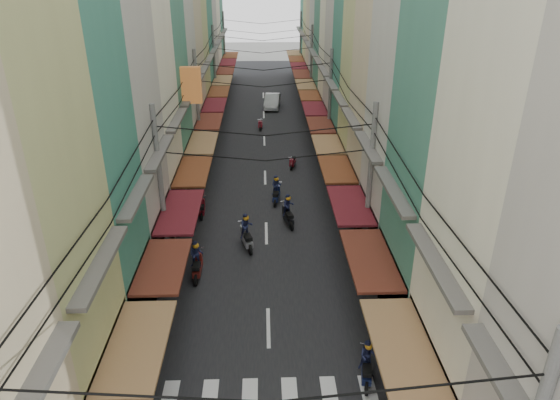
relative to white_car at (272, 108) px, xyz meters
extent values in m
plane|color=slate|center=(-0.91, -32.73, 0.00)|extent=(160.00, 160.00, 0.00)
cube|color=black|center=(-0.91, -12.73, 0.01)|extent=(10.00, 80.00, 0.02)
cube|color=gray|center=(-7.41, -12.73, 0.03)|extent=(3.00, 80.00, 0.06)
cube|color=gray|center=(5.59, -12.73, 0.03)|extent=(3.00, 80.00, 0.06)
cube|color=#595651|center=(-5.66, -43.70, 6.00)|extent=(0.50, 4.24, 0.15)
cube|color=black|center=(-6.51, -38.99, 1.60)|extent=(1.20, 4.52, 3.20)
cube|color=olive|center=(-5.01, -38.99, 3.00)|extent=(1.80, 4.33, 0.12)
cube|color=#595651|center=(-5.66, -38.99, 6.00)|extent=(0.50, 4.23, 0.15)
cube|color=#3B826B|center=(-8.91, -34.49, 9.62)|extent=(6.00, 4.30, 19.25)
cube|color=black|center=(-6.51, -34.49, 1.60)|extent=(1.20, 4.13, 3.20)
cube|color=maroon|center=(-5.01, -34.49, 3.00)|extent=(1.80, 3.96, 0.12)
cube|color=#595651|center=(-5.66, -34.49, 6.00)|extent=(0.50, 3.87, 0.15)
cube|color=#B7B1A8|center=(-8.91, -29.77, 10.47)|extent=(6.00, 5.14, 20.93)
cube|color=black|center=(-6.51, -29.77, 1.60)|extent=(1.20, 4.94, 3.20)
cube|color=maroon|center=(-5.01, -29.77, 3.00)|extent=(1.80, 4.73, 0.12)
cube|color=#595651|center=(-5.66, -29.77, 6.00)|extent=(0.50, 4.63, 0.15)
cube|color=#EDE6C9|center=(-8.91, -24.72, 8.72)|extent=(6.00, 4.95, 17.43)
cube|color=black|center=(-6.51, -24.72, 1.60)|extent=(1.20, 4.75, 3.20)
cube|color=brown|center=(-5.01, -24.72, 3.00)|extent=(1.80, 4.56, 0.12)
cube|color=#595651|center=(-5.66, -24.72, 6.00)|extent=(0.50, 4.46, 0.15)
cube|color=#44836C|center=(-8.91, -19.75, 8.16)|extent=(6.00, 4.99, 16.32)
cube|color=black|center=(-6.51, -19.75, 1.60)|extent=(1.20, 4.80, 3.20)
cube|color=olive|center=(-5.01, -19.75, 3.00)|extent=(1.80, 4.60, 0.12)
cube|color=#595651|center=(-5.66, -19.75, 6.00)|extent=(0.50, 4.50, 0.15)
cube|color=beige|center=(-8.91, -14.93, 11.44)|extent=(6.00, 4.65, 22.87)
cube|color=black|center=(-6.51, -14.93, 1.60)|extent=(1.20, 4.46, 3.20)
cube|color=maroon|center=(-5.01, -14.93, 3.00)|extent=(1.80, 4.27, 0.12)
cube|color=#595651|center=(-5.66, -14.93, 6.00)|extent=(0.50, 4.18, 0.15)
cube|color=#CDB890|center=(-8.91, -10.16, 10.29)|extent=(6.00, 4.89, 20.58)
cube|color=black|center=(-6.51, -10.16, 1.60)|extent=(1.20, 4.70, 3.20)
cube|color=maroon|center=(-5.01, -10.16, 3.00)|extent=(1.80, 4.50, 0.12)
cube|color=#595651|center=(-5.66, -10.16, 6.00)|extent=(0.50, 4.40, 0.15)
cube|color=#BCBC75|center=(-8.91, -5.45, 9.22)|extent=(6.00, 4.52, 18.44)
cube|color=black|center=(-6.51, -5.45, 1.60)|extent=(1.20, 4.34, 3.20)
cube|color=brown|center=(-5.01, -5.45, 3.00)|extent=(1.80, 4.16, 0.12)
cube|color=#595651|center=(-5.66, -5.45, 6.00)|extent=(0.50, 4.07, 0.15)
cube|color=#3B826B|center=(-8.91, -0.60, 10.31)|extent=(6.00, 5.20, 20.63)
cube|color=black|center=(-6.51, -0.60, 1.60)|extent=(1.20, 4.99, 3.20)
cube|color=olive|center=(-5.01, -0.60, 3.00)|extent=(1.80, 4.78, 0.12)
cube|color=#595651|center=(-5.66, -0.60, 6.00)|extent=(0.50, 4.68, 0.15)
cube|color=black|center=(-6.51, 4.47, 1.60)|extent=(1.20, 4.74, 3.20)
cube|color=maroon|center=(-5.01, 4.47, 3.00)|extent=(1.80, 4.55, 0.12)
cube|color=#595651|center=(-5.66, 4.47, 6.00)|extent=(0.50, 4.45, 0.15)
cube|color=black|center=(-6.51, 9.42, 1.60)|extent=(1.20, 4.76, 3.20)
cube|color=maroon|center=(-5.01, 9.42, 3.00)|extent=(1.80, 4.56, 0.12)
cube|color=#595651|center=(-5.66, 9.42, 6.00)|extent=(0.50, 4.46, 0.15)
cube|color=black|center=(-6.51, 14.42, 1.60)|extent=(1.20, 4.84, 3.20)
cube|color=brown|center=(-5.01, 14.42, 3.00)|extent=(1.80, 4.64, 0.12)
cube|color=#595651|center=(-5.66, 14.42, 6.00)|extent=(0.50, 4.54, 0.15)
cube|color=#552E13|center=(-5.31, -20.73, 7.00)|extent=(1.20, 0.40, 2.20)
cube|color=#595651|center=(3.84, -44.13, 6.00)|extent=(0.50, 4.25, 0.15)
cube|color=black|center=(4.69, -39.28, 1.60)|extent=(1.20, 4.78, 3.20)
cube|color=olive|center=(3.19, -39.28, 3.00)|extent=(1.80, 4.58, 0.12)
cube|color=#595651|center=(3.84, -39.28, 6.00)|extent=(0.50, 4.48, 0.15)
cube|color=#44836C|center=(7.09, -34.27, 7.54)|extent=(6.00, 5.03, 15.08)
cube|color=black|center=(4.69, -34.27, 1.60)|extent=(1.20, 4.83, 3.20)
cube|color=maroon|center=(3.19, -34.27, 3.00)|extent=(1.80, 4.63, 0.12)
cube|color=#595651|center=(3.84, -34.27, 6.00)|extent=(0.50, 4.53, 0.15)
cube|color=beige|center=(7.09, -29.36, 10.83)|extent=(6.00, 4.79, 21.66)
cube|color=black|center=(4.69, -29.36, 1.60)|extent=(1.20, 4.60, 3.20)
cube|color=maroon|center=(3.19, -29.36, 3.00)|extent=(1.80, 4.41, 0.12)
cube|color=#595651|center=(3.84, -29.36, 6.00)|extent=(0.50, 4.31, 0.15)
cube|color=#CDB890|center=(7.09, -24.71, 10.37)|extent=(6.00, 4.52, 20.74)
cube|color=black|center=(4.69, -24.71, 1.60)|extent=(1.20, 4.34, 3.20)
cube|color=brown|center=(3.19, -24.71, 3.00)|extent=(1.80, 4.16, 0.12)
cube|color=#595651|center=(3.84, -24.71, 6.00)|extent=(0.50, 4.07, 0.15)
cube|color=#BCBC75|center=(7.09, -20.38, 7.06)|extent=(6.00, 4.12, 14.13)
cube|color=black|center=(4.69, -20.38, 1.60)|extent=(1.20, 3.96, 3.20)
cube|color=olive|center=(3.19, -20.38, 3.00)|extent=(1.80, 3.79, 0.12)
cube|color=#595651|center=(3.84, -20.38, 6.00)|extent=(0.50, 3.71, 0.15)
cube|color=#3B826B|center=(7.09, -16.12, 8.84)|extent=(6.00, 4.40, 17.68)
cube|color=black|center=(4.69, -16.12, 1.60)|extent=(1.20, 4.23, 3.20)
cube|color=maroon|center=(3.19, -16.12, 3.00)|extent=(1.80, 4.05, 0.12)
cube|color=#595651|center=(3.84, -16.12, 6.00)|extent=(0.50, 3.96, 0.15)
cube|color=black|center=(4.69, -11.60, 1.60)|extent=(1.20, 4.45, 3.20)
cube|color=maroon|center=(3.19, -11.60, 3.00)|extent=(1.80, 4.26, 0.12)
cube|color=#595651|center=(3.84, -11.60, 6.00)|extent=(0.50, 4.17, 0.15)
cube|color=#EDE6C9|center=(7.09, -7.28, 10.63)|extent=(6.00, 4.00, 21.25)
cube|color=black|center=(4.69, -7.28, 1.60)|extent=(1.20, 3.84, 3.20)
cube|color=brown|center=(3.19, -7.28, 3.00)|extent=(1.80, 3.68, 0.12)
cube|color=#595651|center=(3.84, -7.28, 6.00)|extent=(0.50, 3.60, 0.15)
cube|color=black|center=(4.69, -2.77, 1.60)|extent=(1.20, 4.81, 3.20)
cube|color=olive|center=(3.19, -2.77, 3.00)|extent=(1.80, 4.61, 0.12)
cube|color=#595651|center=(3.84, -2.77, 6.00)|extent=(0.50, 4.51, 0.15)
cube|color=beige|center=(7.09, 2.23, 9.86)|extent=(6.00, 5.00, 19.71)
cube|color=black|center=(4.69, 2.23, 1.60)|extent=(1.20, 4.80, 3.20)
cube|color=maroon|center=(3.19, 2.23, 3.00)|extent=(1.80, 4.60, 0.12)
cube|color=#595651|center=(3.84, 2.23, 6.00)|extent=(0.50, 4.50, 0.15)
cube|color=#CDB890|center=(7.09, 6.89, 8.43)|extent=(6.00, 4.32, 16.86)
cube|color=black|center=(4.69, 6.89, 1.60)|extent=(1.20, 4.15, 3.20)
cube|color=maroon|center=(3.19, 6.89, 3.00)|extent=(1.80, 3.97, 0.12)
cube|color=#595651|center=(3.84, 6.89, 6.00)|extent=(0.50, 3.89, 0.15)
cube|color=black|center=(4.69, 11.21, 1.60)|extent=(1.20, 4.16, 3.20)
cube|color=brown|center=(3.19, 11.21, 3.00)|extent=(1.80, 3.99, 0.12)
cube|color=#595651|center=(3.84, 11.21, 6.00)|extent=(0.50, 3.90, 0.15)
cube|color=#3B826B|center=(7.09, 15.82, 7.17)|extent=(6.00, 4.88, 14.34)
cube|color=black|center=(4.69, 15.82, 1.60)|extent=(1.20, 4.68, 3.20)
cube|color=olive|center=(3.19, 15.82, 3.00)|extent=(1.80, 4.49, 0.12)
cube|color=#595651|center=(3.84, 15.82, 6.00)|extent=(0.50, 4.39, 0.15)
cylinder|color=slate|center=(-5.81, -29.73, 4.10)|extent=(0.26, 0.26, 8.20)
cylinder|color=slate|center=(3.99, -29.73, 4.10)|extent=(0.26, 0.26, 8.20)
cylinder|color=slate|center=(-5.81, -14.73, 4.10)|extent=(0.26, 0.26, 8.20)
cylinder|color=slate|center=(3.99, -14.73, 4.10)|extent=(0.26, 0.26, 8.20)
cylinder|color=slate|center=(-5.81, 0.27, 4.10)|extent=(0.26, 0.26, 8.20)
cylinder|color=slate|center=(3.99, 0.27, 4.10)|extent=(0.26, 0.26, 8.20)
cylinder|color=slate|center=(-5.81, 15.27, 4.10)|extent=(0.26, 0.26, 8.20)
cylinder|color=slate|center=(3.99, 15.27, 4.10)|extent=(0.26, 0.26, 8.20)
imported|color=#B9BABE|center=(0.00, 0.00, 0.00)|extent=(5.08, 2.40, 1.74)
imported|color=black|center=(5.27, -35.73, 0.00)|extent=(1.79, 1.01, 1.16)
cylinder|color=black|center=(-1.96, -27.54, 0.29)|extent=(0.11, 0.58, 0.58)
cylinder|color=black|center=(-1.96, -28.99, 0.29)|extent=(0.11, 0.58, 0.58)
cube|color=gray|center=(-1.96, -28.26, 0.47)|extent=(0.38, 1.27, 0.31)
cube|color=black|center=(-1.96, -28.54, 0.80)|extent=(0.35, 0.61, 0.20)
cube|color=gray|center=(-1.96, -27.66, 0.72)|extent=(0.33, 0.31, 0.61)
imported|color=#1E2346|center=(-1.96, -28.26, 0.61)|extent=(0.58, 0.41, 1.47)
sphere|color=orange|center=(-1.96, -28.26, 1.72)|extent=(0.31, 0.31, 0.31)
cylinder|color=black|center=(0.36, -25.09, 0.28)|extent=(0.11, 0.55, 0.55)
cylinder|color=black|center=(0.36, -26.46, 0.28)|extent=(0.11, 0.55, 0.55)
cube|color=black|center=(0.36, -25.77, 0.44)|extent=(0.36, 1.22, 0.30)
cube|color=black|center=(0.36, -26.04, 0.76)|extent=(0.34, 0.58, 0.19)
cube|color=black|center=(0.36, -25.19, 0.69)|extent=(0.32, 0.30, 0.58)
imported|color=#1E2346|center=(0.36, -25.77, 0.58)|extent=(0.56, 0.40, 1.40)
sphere|color=orange|center=(0.36, -25.77, 1.64)|extent=(0.30, 0.30, 0.30)
cylinder|color=black|center=(-0.23, -22.15, 0.26)|extent=(0.10, 0.53, 0.53)
cylinder|color=black|center=(-0.23, -23.46, 0.26)|extent=(0.10, 0.53, 0.53)
cube|color=#121C45|center=(-0.23, -22.80, 0.42)|extent=(0.34, 1.16, 0.28)
cube|color=black|center=(-0.23, -23.05, 0.73)|extent=(0.32, 0.56, 0.18)
cube|color=#121C45|center=(-0.23, -22.25, 0.66)|extent=(0.30, 0.28, 0.56)
imported|color=#1E2346|center=(-0.23, -22.80, 0.56)|extent=(0.53, 0.38, 1.34)
sphere|color=orange|center=(-0.23, -22.80, 1.56)|extent=(0.28, 0.28, 0.28)
cylinder|color=black|center=(1.14, -16.27, 0.23)|extent=(0.09, 0.47, 0.47)
cylinder|color=black|center=(1.14, -17.44, 0.23)|extent=(0.09, 0.47, 0.47)
cube|color=maroon|center=(1.14, -16.85, 0.38)|extent=(0.30, 1.03, 0.25)
cube|color=black|center=(1.14, -17.08, 0.65)|extent=(0.29, 0.49, 0.16)
cube|color=maroon|center=(1.14, -16.36, 0.58)|extent=(0.27, 0.25, 0.49)
cylinder|color=black|center=(-4.71, -23.82, 0.24)|extent=(0.09, 0.48, 0.48)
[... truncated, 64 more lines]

